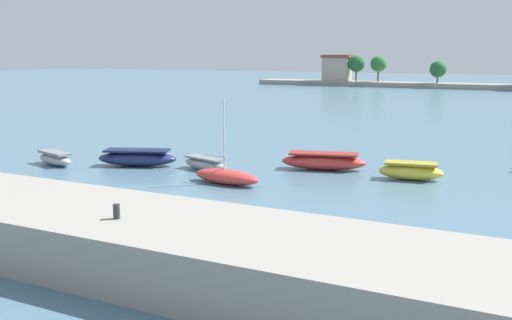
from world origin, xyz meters
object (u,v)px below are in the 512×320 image
Objects in this scene: moored_boat_3 at (226,176)px; moored_boat_5 at (411,171)px; moored_boat_1 at (137,158)px; mooring_buoy_1 at (333,157)px; moored_boat_0 at (55,159)px; moored_boat_2 at (205,164)px; mooring_bollard at (117,211)px; moored_boat_4 at (323,161)px.

moored_boat_3 reaches higher than moored_boat_5.
moored_boat_1 is 13.54m from mooring_buoy_1.
moored_boat_1 reaches higher than moored_boat_0.
moored_boat_3 is (3.26, -2.94, 0.04)m from moored_boat_2.
mooring_bollard is 0.13× the size of moored_boat_0.
moored_boat_3 is at bearing -132.92° from moored_boat_4.
moored_boat_1 is 8.27m from moored_boat_3.
moored_boat_0 reaches higher than mooring_buoy_1.
moored_boat_4 is (16.62, 6.70, 0.10)m from moored_boat_0.
moored_boat_5 is at bearing -9.08° from moored_boat_1.
moored_boat_0 is 0.96× the size of moored_boat_5.
moored_boat_4 reaches higher than moored_boat_0.
moored_boat_1 reaches higher than moored_boat_5.
moored_boat_3 is 1.24× the size of moored_boat_5.
moored_boat_4 is at bearing 90.86° from mooring_bollard.
moored_boat_5 reaches higher than mooring_buoy_1.
mooring_bollard is at bearing -87.58° from mooring_buoy_1.
mooring_buoy_1 is at bearing 85.90° from moored_boat_4.
moored_boat_3 is (-3.77, 13.81, -1.74)m from mooring_bollard.
moored_boat_0 is 23.15m from moored_boat_5.
mooring_bollard is 0.13× the size of moored_boat_5.
moored_boat_1 is 12.31m from moored_boat_4.
mooring_buoy_1 is (10.76, 8.21, -0.37)m from moored_boat_1.
moored_boat_4 is at bearing 43.69° from moored_boat_2.
moored_boat_5 reaches higher than moored_boat_2.
moored_boat_2 is 12.12× the size of mooring_buoy_1.
moored_boat_4 is at bearing -79.25° from mooring_buoy_1.
moored_boat_0 is at bearing 141.21° from mooring_bollard.
moored_boat_4 is at bearing -0.75° from moored_boat_1.
mooring_bollard reaches higher than moored_boat_5.
moored_boat_2 is at bearing -11.19° from moored_boat_1.
moored_boat_1 is at bearing 172.01° from moored_boat_3.
moored_boat_4 is (6.73, 3.55, 0.14)m from moored_boat_2.
mooring_bollard is 18.25m from moored_boat_2.
moored_boat_1 is 1.41× the size of moored_boat_5.
moored_boat_4 is (3.46, 6.50, 0.10)m from moored_boat_3.
mooring_buoy_1 is (2.75, 10.24, -0.28)m from moored_boat_3.
moored_boat_5 reaches higher than moored_boat_0.
moored_boat_3 is (8.01, -2.04, -0.10)m from moored_boat_1.
moored_boat_0 is 0.99× the size of moored_boat_2.
moored_boat_0 is 10.38m from moored_boat_2.
moored_boat_5 is at bearing -20.12° from moored_boat_4.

